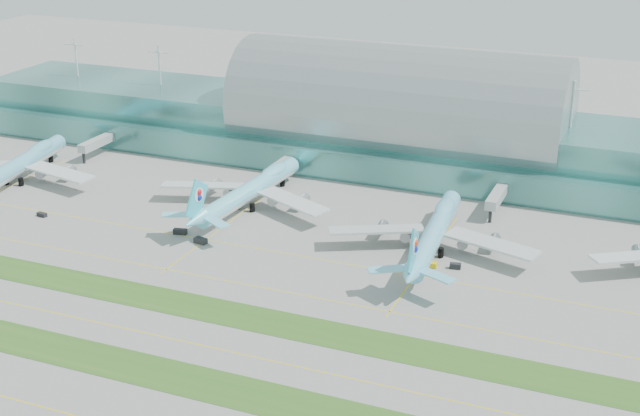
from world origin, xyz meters
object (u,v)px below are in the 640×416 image
at_px(airliner_a, 18,165).
at_px(airliner_b, 251,189).
at_px(airliner_c, 435,231).
at_px(terminal, 398,126).

xyz_separation_m(airliner_a, airliner_b, (84.70, 9.15, -0.12)).
distance_m(airliner_a, airliner_b, 85.19).
height_order(airliner_a, airliner_c, airliner_a).
height_order(airliner_a, airliner_b, airliner_a).
bearing_deg(airliner_b, airliner_c, -6.35).
relative_size(terminal, airliner_b, 4.94).
relative_size(airliner_a, airliner_b, 1.02).
bearing_deg(airliner_a, airliner_b, -3.42).
height_order(terminal, airliner_c, terminal).
bearing_deg(airliner_c, terminal, 110.79).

